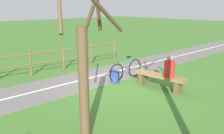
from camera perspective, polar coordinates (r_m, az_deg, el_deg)
The scene contains 6 objects.
ground_plane at distance 8.43m, azimuth 2.29°, elevation -4.41°, with size 80.00×80.00×0.00m, color #3D6B28.
bench at distance 8.09m, azimuth 12.06°, elevation -2.97°, with size 1.92×0.61×0.51m.
person_seated at distance 7.81m, azimuth 14.39°, elevation -0.13°, with size 0.40×0.40×0.76m.
bicycle at distance 8.92m, azimuth 3.57°, elevation -0.71°, with size 0.08×1.81×0.91m.
backpack at distance 8.54m, azimuth 0.74°, elevation -2.55°, with size 0.36×0.34×0.46m.
tree_mid_field at distance 4.53m, azimuth -7.07°, elevation -1.46°, with size 1.30×1.29×3.64m.
Camera 1 is at (-5.56, 5.67, 2.85)m, focal length 35.92 mm.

